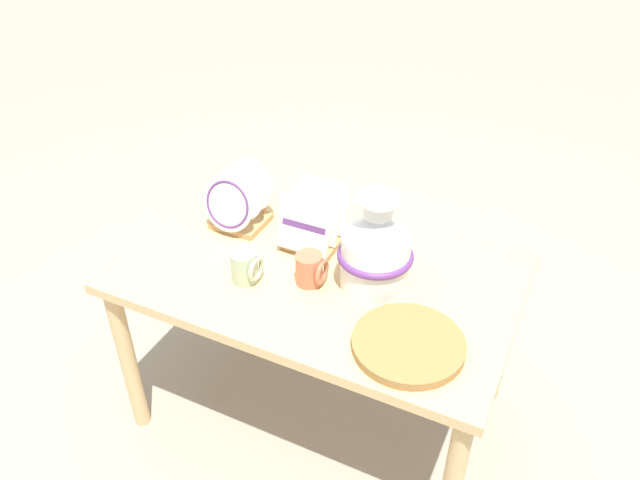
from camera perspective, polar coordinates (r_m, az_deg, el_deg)
The scene contains 8 objects.
ground_plane at distance 2.46m, azimuth 0.00°, elevation -15.04°, with size 14.00×14.00×0.00m, color gray.
display_table at distance 2.04m, azimuth 0.00°, elevation -4.40°, with size 1.24×0.78×0.68m.
ceramic_vase at distance 1.85m, azimuth 5.09°, elevation -0.84°, with size 0.23×0.23×0.32m.
dish_rack_round_plates at distance 2.16m, azimuth -7.51°, elevation 3.09°, with size 0.19×0.20×0.21m.
dish_rack_square_plates at distance 2.06m, azimuth -0.56°, elevation 1.16°, with size 0.18×0.19×0.20m.
wicker_charger_stack at distance 1.73m, azimuth 8.08°, elevation -9.42°, with size 0.31×0.31×0.03m.
mug_sage_glaze at distance 1.92m, azimuth -6.81°, elevation -2.43°, with size 0.09×0.08×0.10m.
mug_terracotta_glaze at distance 1.90m, azimuth -0.83°, elevation -2.71°, with size 0.09×0.08×0.10m.
Camera 1 is at (0.68, -1.41, 1.90)m, focal length 35.00 mm.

